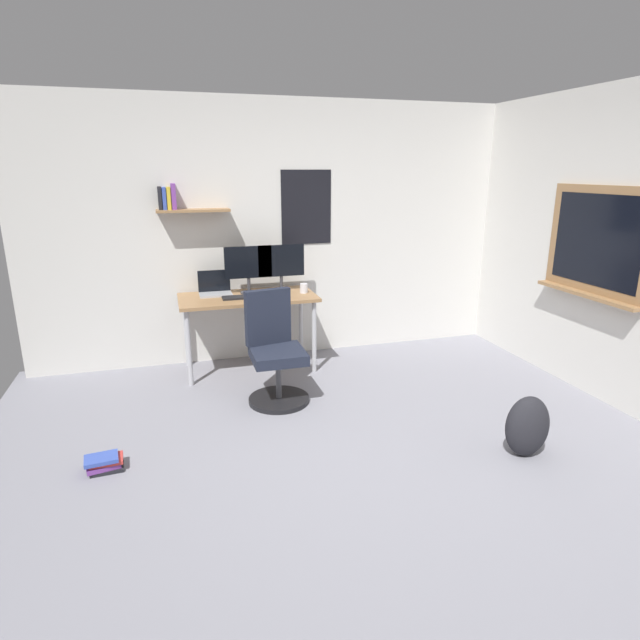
% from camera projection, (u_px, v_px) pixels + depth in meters
% --- Properties ---
extents(ground_plane, '(5.20, 5.20, 0.00)m').
position_uv_depth(ground_plane, '(359.00, 471.00, 3.47)').
color(ground_plane, gray).
rests_on(ground_plane, ground).
extents(wall_back, '(5.00, 0.30, 2.60)m').
position_uv_depth(wall_back, '(277.00, 232.00, 5.36)').
color(wall_back, silver).
rests_on(wall_back, ground).
extents(desk, '(1.30, 0.64, 0.75)m').
position_uv_depth(desk, '(248.00, 304.00, 5.06)').
color(desk, '#997047').
rests_on(desk, ground).
extents(office_chair, '(0.52, 0.53, 0.95)m').
position_uv_depth(office_chair, '(275.00, 355.00, 4.44)').
color(office_chair, black).
rests_on(office_chair, ground).
extents(laptop, '(0.31, 0.21, 0.23)m').
position_uv_depth(laptop, '(215.00, 289.00, 5.09)').
color(laptop, '#ADAFB5').
rests_on(laptop, desk).
extents(monitor_primary, '(0.46, 0.17, 0.46)m').
position_uv_depth(monitor_primary, '(248.00, 266.00, 5.07)').
color(monitor_primary, '#38383D').
rests_on(monitor_primary, desk).
extents(monitor_secondary, '(0.46, 0.17, 0.46)m').
position_uv_depth(monitor_secondary, '(281.00, 264.00, 5.16)').
color(monitor_secondary, '#38383D').
rests_on(monitor_secondary, desk).
extents(keyboard, '(0.37, 0.13, 0.02)m').
position_uv_depth(keyboard, '(242.00, 297.00, 4.95)').
color(keyboard, black).
rests_on(keyboard, desk).
extents(computer_mouse, '(0.10, 0.06, 0.03)m').
position_uv_depth(computer_mouse, '(271.00, 294.00, 5.02)').
color(computer_mouse, '#262628').
rests_on(computer_mouse, desk).
extents(coffee_mug, '(0.08, 0.08, 0.09)m').
position_uv_depth(coffee_mug, '(304.00, 288.00, 5.15)').
color(coffee_mug, silver).
rests_on(coffee_mug, desk).
extents(backpack, '(0.32, 0.22, 0.44)m').
position_uv_depth(backpack, '(527.00, 426.00, 3.61)').
color(backpack, '#232328').
rests_on(backpack, ground).
extents(book_stack_on_floor, '(0.25, 0.20, 0.11)m').
position_uv_depth(book_stack_on_floor, '(104.00, 463.00, 3.47)').
color(book_stack_on_floor, black).
rests_on(book_stack_on_floor, ground).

